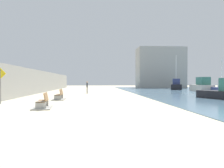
% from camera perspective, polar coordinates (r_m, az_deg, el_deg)
% --- Properties ---
extents(ground_plane, '(120.00, 120.00, 0.00)m').
position_cam_1_polar(ground_plane, '(28.58, -5.71, -2.69)').
color(ground_plane, beige).
extents(seawall, '(0.80, 64.00, 3.23)m').
position_cam_1_polar(seawall, '(29.69, -20.34, 0.51)').
color(seawall, '#9E9E99').
rests_on(seawall, ground).
extents(bench_near, '(1.33, 2.21, 0.98)m').
position_cam_1_polar(bench_near, '(14.55, -17.40, -5.08)').
color(bench_near, '#9E9E99').
rests_on(bench_near, ground).
extents(bench_far, '(1.16, 2.13, 0.98)m').
position_cam_1_polar(bench_far, '(20.92, -13.47, -3.31)').
color(bench_far, '#9E9E99').
rests_on(bench_far, ground).
extents(person_walking, '(0.23, 0.53, 1.70)m').
position_cam_1_polar(person_walking, '(30.60, -6.42, -0.61)').
color(person_walking, '#333338').
rests_on(person_walking, ground).
extents(boat_mid_bay, '(2.15, 6.03, 4.89)m').
position_cam_1_polar(boat_mid_bay, '(33.89, 26.71, -1.07)').
color(boat_mid_bay, navy).
rests_on(boat_mid_bay, water_bay).
extents(boat_outer, '(4.27, 7.39, 7.08)m').
position_cam_1_polar(boat_outer, '(47.39, 16.17, -0.35)').
color(boat_outer, black).
rests_on(boat_outer, water_bay).
extents(boat_far_left, '(3.19, 7.46, 2.33)m').
position_cam_1_polar(boat_far_left, '(39.07, 22.03, -0.53)').
color(boat_far_left, beige).
rests_on(boat_far_left, water_bay).
extents(pedestrian_sign, '(0.85, 0.08, 2.69)m').
position_cam_1_polar(pedestrian_sign, '(18.42, -26.81, 0.58)').
color(pedestrian_sign, slate).
rests_on(pedestrian_sign, ground).
extents(harbor_building, '(12.00, 6.00, 10.34)m').
position_cam_1_polar(harbor_building, '(59.06, 12.33, 4.07)').
color(harbor_building, '#9E9E99').
rests_on(harbor_building, ground).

